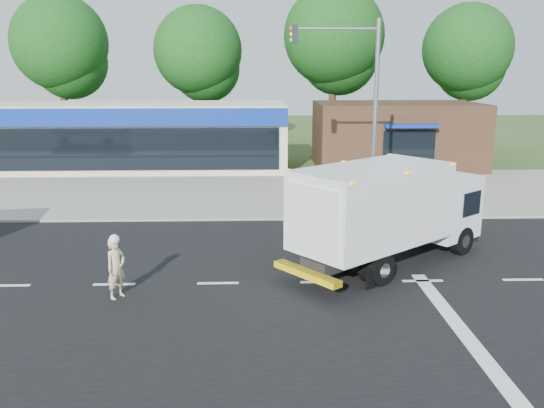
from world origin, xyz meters
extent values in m
plane|color=#385123|center=(0.00, 0.00, 0.00)|extent=(120.00, 120.00, 0.00)
cube|color=black|center=(0.00, 0.00, 0.00)|extent=(60.00, 14.00, 0.02)
cube|color=gray|center=(0.00, 8.20, 0.06)|extent=(60.00, 2.40, 0.12)
cube|color=gray|center=(0.00, 14.00, 0.01)|extent=(60.00, 9.00, 0.02)
cube|color=silver|center=(-9.00, 0.00, 0.02)|extent=(1.20, 0.15, 0.01)
cube|color=silver|center=(-6.00, 0.00, 0.02)|extent=(1.20, 0.15, 0.01)
cube|color=silver|center=(-3.00, 0.00, 0.02)|extent=(1.20, 0.15, 0.01)
cube|color=silver|center=(0.00, 0.00, 0.02)|extent=(1.20, 0.15, 0.01)
cube|color=silver|center=(3.00, 0.00, 0.02)|extent=(1.20, 0.15, 0.01)
cube|color=silver|center=(6.00, 0.00, 0.02)|extent=(1.20, 0.15, 0.01)
cube|color=silver|center=(3.00, -3.00, 0.02)|extent=(0.40, 7.00, 0.01)
cube|color=black|center=(1.62, 0.96, 0.70)|extent=(4.52, 3.89, 0.35)
cube|color=white|center=(4.39, 3.17, 1.55)|extent=(2.90, 2.92, 2.09)
cube|color=black|center=(5.13, 3.76, 1.75)|extent=(1.30, 1.57, 0.90)
cube|color=white|center=(1.62, 0.96, 2.09)|extent=(5.39, 4.98, 2.34)
cube|color=silver|center=(-0.35, -0.61, 2.05)|extent=(1.29, 1.60, 1.90)
cube|color=yellow|center=(-0.49, -0.72, 0.55)|extent=(1.77, 2.09, 0.18)
cube|color=orange|center=(1.62, 0.96, 3.24)|extent=(5.26, 4.89, 0.08)
cylinder|color=black|center=(3.83, 3.94, 0.48)|extent=(0.94, 0.83, 0.96)
cylinder|color=black|center=(5.02, 2.46, 0.48)|extent=(0.94, 0.83, 0.96)
cylinder|color=black|center=(0.45, 1.31, 0.48)|extent=(0.94, 0.83, 0.96)
cylinder|color=black|center=(1.69, -0.25, 0.48)|extent=(0.94, 0.83, 0.96)
imported|color=#CCBD88|center=(-5.67, -0.95, 0.84)|extent=(0.68, 0.74, 1.69)
sphere|color=white|center=(-5.67, -0.95, 1.66)|extent=(0.28, 0.28, 0.28)
cube|color=beige|center=(-9.00, 20.00, 2.00)|extent=(18.00, 6.00, 4.00)
cube|color=navy|center=(-9.00, 16.95, 3.40)|extent=(18.00, 0.30, 1.00)
cube|color=black|center=(-9.00, 16.95, 1.60)|extent=(17.00, 0.12, 2.40)
cube|color=#382316|center=(7.00, 20.00, 2.00)|extent=(10.00, 6.00, 4.00)
cube|color=navy|center=(7.00, 16.90, 2.90)|extent=(3.00, 1.20, 0.20)
cube|color=black|center=(7.00, 16.95, 1.50)|extent=(3.00, 0.12, 2.20)
cylinder|color=gray|center=(3.00, 7.60, 4.00)|extent=(0.18, 0.18, 8.00)
cylinder|color=gray|center=(1.30, 7.60, 7.60)|extent=(3.40, 0.12, 0.12)
cube|color=black|center=(-0.30, 7.60, 7.40)|extent=(0.25, 0.25, 0.70)
cylinder|color=#332114|center=(-16.00, 28.00, 3.67)|extent=(0.56, 0.56, 7.35)
sphere|color=#124014|center=(-16.00, 28.00, 7.88)|extent=(6.93, 6.93, 6.93)
sphere|color=#124014|center=(-15.50, 28.50, 6.51)|extent=(5.46, 5.46, 5.46)
cylinder|color=#332114|center=(-6.00, 28.00, 3.43)|extent=(0.56, 0.56, 6.86)
sphere|color=#124014|center=(-6.00, 28.00, 7.35)|extent=(6.47, 6.47, 6.47)
sphere|color=#124014|center=(-5.50, 28.50, 6.08)|extent=(5.10, 5.10, 5.10)
cylinder|color=#332114|center=(4.00, 28.00, 3.92)|extent=(0.56, 0.56, 7.84)
sphere|color=#124014|center=(4.00, 28.00, 8.40)|extent=(7.39, 7.39, 7.39)
sphere|color=#124014|center=(4.50, 28.50, 6.94)|extent=(5.82, 5.82, 5.82)
cylinder|color=#332114|center=(14.00, 28.00, 3.50)|extent=(0.56, 0.56, 7.00)
sphere|color=#124014|center=(14.00, 28.00, 7.50)|extent=(6.60, 6.60, 6.60)
sphere|color=#124014|center=(14.50, 28.50, 6.20)|extent=(5.20, 5.20, 5.20)
camera|label=1|loc=(-1.92, -15.77, 6.12)|focal=38.00mm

